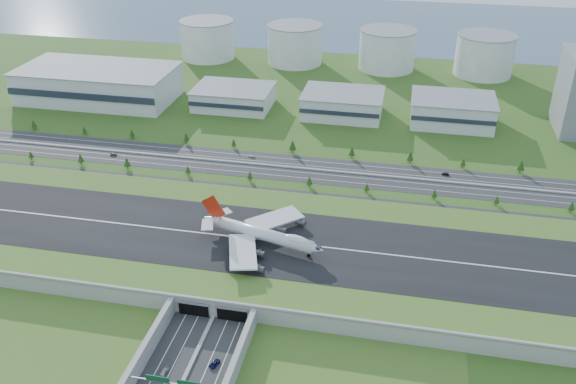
% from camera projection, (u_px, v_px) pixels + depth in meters
% --- Properties ---
extents(ground, '(1200.00, 1200.00, 0.00)m').
position_uv_depth(ground, '(244.00, 252.00, 302.75)').
color(ground, '#2D541A').
rests_on(ground, ground).
extents(airfield_deck, '(520.00, 100.00, 9.20)m').
position_uv_depth(airfield_deck, '(244.00, 245.00, 300.66)').
color(airfield_deck, gray).
rests_on(airfield_deck, ground).
extents(sign_gantry_near, '(38.70, 0.70, 9.80)m').
position_uv_depth(sign_gantry_near, '(174.00, 384.00, 218.09)').
color(sign_gantry_near, gray).
rests_on(sign_gantry_near, ground).
extents(north_expressway, '(560.00, 36.00, 0.12)m').
position_uv_depth(north_expressway, '(284.00, 167.00, 383.95)').
color(north_expressway, '#28282B').
rests_on(north_expressway, ground).
extents(tree_row, '(507.12, 48.53, 8.30)m').
position_uv_depth(tree_row, '(323.00, 163.00, 379.25)').
color(tree_row, '#3D2819').
rests_on(tree_row, ground).
extents(hangar_west, '(120.00, 60.00, 25.00)m').
position_uv_depth(hangar_west, '(99.00, 84.00, 484.78)').
color(hangar_west, silver).
rests_on(hangar_west, ground).
extents(hangar_mid_a, '(58.00, 42.00, 15.00)m').
position_uv_depth(hangar_mid_a, '(234.00, 97.00, 472.12)').
color(hangar_mid_a, silver).
rests_on(hangar_mid_a, ground).
extents(hangar_mid_b, '(58.00, 42.00, 17.00)m').
position_uv_depth(hangar_mid_b, '(343.00, 104.00, 456.66)').
color(hangar_mid_b, silver).
rests_on(hangar_mid_b, ground).
extents(hangar_mid_c, '(58.00, 42.00, 19.00)m').
position_uv_depth(hangar_mid_c, '(452.00, 111.00, 442.08)').
color(hangar_mid_c, silver).
rests_on(hangar_mid_c, ground).
extents(fuel_tank_a, '(50.00, 50.00, 35.00)m').
position_uv_depth(fuel_tank_a, '(208.00, 40.00, 580.41)').
color(fuel_tank_a, silver).
rests_on(fuel_tank_a, ground).
extents(fuel_tank_b, '(50.00, 50.00, 35.00)m').
position_uv_depth(fuel_tank_b, '(295.00, 45.00, 565.44)').
color(fuel_tank_b, silver).
rests_on(fuel_tank_b, ground).
extents(fuel_tank_c, '(50.00, 50.00, 35.00)m').
position_uv_depth(fuel_tank_c, '(387.00, 50.00, 550.47)').
color(fuel_tank_c, silver).
rests_on(fuel_tank_c, ground).
extents(fuel_tank_d, '(50.00, 50.00, 35.00)m').
position_uv_depth(fuel_tank_d, '(484.00, 55.00, 535.50)').
color(fuel_tank_d, silver).
rests_on(fuel_tank_d, ground).
extents(bay_water, '(1200.00, 260.00, 0.06)m').
position_uv_depth(bay_water, '(352.00, 22.00, 713.16)').
color(bay_water, '#3D5A75').
rests_on(bay_water, ground).
extents(boeing_747, '(64.67, 60.36, 20.41)m').
position_uv_depth(boeing_747, '(262.00, 234.00, 291.85)').
color(boeing_747, silver).
rests_on(boeing_747, airfield_deck).
extents(car_0, '(2.79, 5.15, 1.66)m').
position_uv_depth(car_0, '(164.00, 371.00, 231.62)').
color(car_0, '#B1B0B5').
rests_on(car_0, ground).
extents(car_2, '(3.88, 5.68, 1.44)m').
position_uv_depth(car_2, '(215.00, 363.00, 235.49)').
color(car_2, '#0C1340').
rests_on(car_2, ground).
extents(car_4, '(4.65, 1.92, 1.57)m').
position_uv_depth(car_4, '(113.00, 154.00, 398.19)').
color(car_4, '#535257').
rests_on(car_4, ground).
extents(car_5, '(4.53, 1.91, 1.45)m').
position_uv_depth(car_5, '(445.00, 174.00, 374.02)').
color(car_5, black).
rests_on(car_5, ground).
extents(car_7, '(4.85, 2.38, 1.36)m').
position_uv_depth(car_7, '(251.00, 156.00, 396.35)').
color(car_7, white).
rests_on(car_7, ground).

